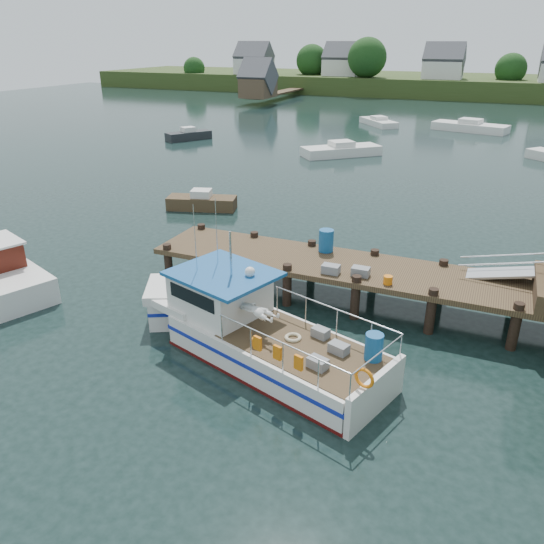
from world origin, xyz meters
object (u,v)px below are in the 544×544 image
at_px(moored_rowboat, 202,202).
at_px(moored_e, 189,135).
at_px(dock, 507,265).
at_px(moored_far, 470,127).
at_px(moored_d, 378,122).
at_px(lobster_boat, 248,329).
at_px(moored_a, 341,150).

relative_size(moored_rowboat, moored_e, 0.91).
bearing_deg(moored_rowboat, dock, -12.63).
xyz_separation_m(moored_rowboat, moored_far, (11.64, 34.87, 0.06)).
height_order(moored_rowboat, moored_e, moored_e).
bearing_deg(dock, moored_d, 107.85).
xyz_separation_m(moored_far, moored_d, (-9.64, 0.34, -0.10)).
distance_m(dock, lobster_boat, 8.50).
bearing_deg(moored_e, moored_rowboat, -35.52).
height_order(dock, lobster_boat, dock).
relative_size(lobster_boat, moored_far, 1.17).
height_order(lobster_boat, moored_d, lobster_boat).
distance_m(moored_a, moored_d, 17.69).
bearing_deg(dock, moored_rowboat, 153.89).
relative_size(moored_a, moored_d, 1.09).
bearing_deg(moored_far, moored_a, -117.29).
bearing_deg(dock, moored_e, 136.67).
distance_m(moored_rowboat, moored_a, 17.78).
distance_m(moored_a, moored_e, 15.54).
distance_m(moored_rowboat, moored_d, 35.26).
xyz_separation_m(lobster_boat, moored_e, (-21.40, 31.42, -0.37)).
relative_size(moored_d, moored_e, 1.30).
bearing_deg(moored_far, lobster_boat, -93.98).
bearing_deg(moored_a, moored_rowboat, -121.73).
distance_m(moored_d, moored_e, 21.77).
height_order(moored_d, moored_e, moored_e).
bearing_deg(lobster_boat, dock, 51.91).
height_order(moored_far, moored_d, moored_far).
bearing_deg(moored_d, moored_rowboat, -102.51).
xyz_separation_m(lobster_boat, moored_far, (2.76, 47.30, -0.34)).
xyz_separation_m(lobster_boat, moored_a, (-5.93, 29.97, -0.37)).
relative_size(dock, moored_far, 2.11).
bearing_deg(moored_a, moored_d, 70.89).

